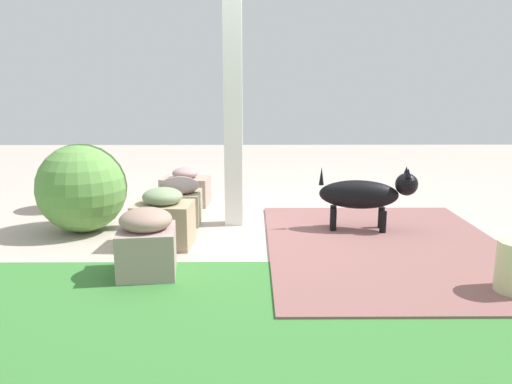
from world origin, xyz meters
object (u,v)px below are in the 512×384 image
Objects in this scene: stone_planter_near at (180,200)px; stone_planter_mid at (163,219)px; stone_planter_far at (147,243)px; terracotta_pot_broad at (69,180)px; porch_pillar at (233,79)px; stone_planter_nearest at (186,189)px; round_shrub at (82,188)px; dog at (366,194)px.

stone_planter_near is 0.91× the size of stone_planter_mid.
terracotta_pot_broad reaches higher than stone_planter_far.
porch_pillar is 1.99m from terracotta_pot_broad.
stone_planter_near is (-0.04, 0.70, 0.04)m from stone_planter_nearest.
porch_pillar reaches higher than stone_planter_mid.
round_shrub is 2.37m from dog.
porch_pillar is at bearing -113.16° from stone_planter_far.
porch_pillar is at bearing -129.40° from stone_planter_mid.
stone_planter_near is 0.83m from round_shrub.
stone_planter_mid is (0.52, 0.63, -1.05)m from porch_pillar.
porch_pillar is 1.41m from stone_planter_nearest.
terracotta_pot_broad is (0.39, -0.78, -0.08)m from round_shrub.
stone_planter_mid is 1.67m from dog.
stone_planter_mid is 1.64m from terracotta_pot_broad.
dog is at bearing 179.34° from round_shrub.
terracotta_pot_broad is at bearing -18.49° from porch_pillar.
porch_pillar is 5.71× the size of stone_planter_far.
stone_planter_mid is 0.95× the size of terracotta_pot_broad.
porch_pillar is 3.42× the size of round_shrub.
stone_planter_near is at bearing -9.71° from dog.
porch_pillar is 1.33m from stone_planter_mid.
terracotta_pot_broad is 2.87m from dog.
porch_pillar is 5.52× the size of stone_planter_mid.
porch_pillar is at bearing -12.79° from dog.
stone_planter_nearest is at bearing -171.26° from terracotta_pot_broad.
stone_planter_nearest is 0.62× the size of dog.
porch_pillar is at bearing -169.92° from round_shrub.
terracotta_pot_broad is at bearing -24.48° from stone_planter_near.
round_shrub is at bearing 116.46° from terracotta_pot_broad.
dog reaches higher than stone_planter_near.
stone_planter_far is (0.04, 1.24, 0.01)m from stone_planter_near.
stone_planter_mid is at bearing 13.07° from dog.
porch_pillar is 6.03× the size of stone_planter_near.
stone_planter_near is 1.62m from dog.
porch_pillar is at bearing 125.93° from stone_planter_nearest.
stone_planter_far is 0.54× the size of dog.
stone_planter_far is (0.01, 0.59, 0.00)m from stone_planter_mid.
porch_pillar is 1.70m from stone_planter_far.
round_shrub reaches higher than stone_planter_nearest.
stone_planter_mid is 0.59m from stone_planter_far.
stone_planter_near is at bearing -162.52° from round_shrub.
stone_planter_nearest is at bearing -89.94° from stone_planter_far.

